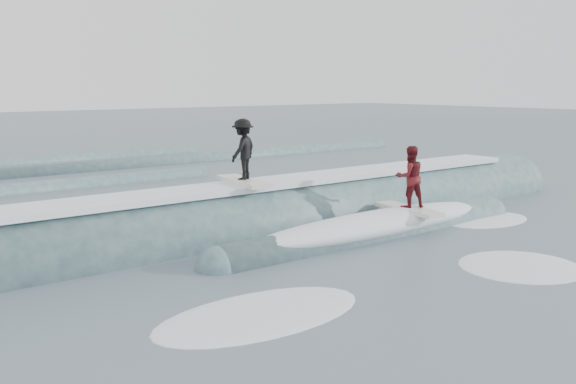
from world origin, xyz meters
TOP-DOWN VIEW (x-y plane):
  - ground at (0.00, 0.00)m, footprint 160.00×160.00m
  - breaking_wave at (0.19, 4.27)m, footprint 23.67×3.95m
  - surfer_black at (-0.58, 4.50)m, footprint 1.08×2.06m
  - surfer_red at (2.89, 2.30)m, footprint 0.90×2.05m
  - whitewater at (0.80, -1.22)m, footprint 16.01×8.06m
  - far_swells at (0.16, 17.65)m, footprint 36.43×8.65m

SIDE VIEW (x-z plane):
  - ground at x=0.00m, z-range 0.00..0.00m
  - whitewater at x=0.80m, z-range -0.05..0.05m
  - far_swells at x=0.16m, z-range -0.40..0.40m
  - breaking_wave at x=0.19m, z-range -1.13..1.21m
  - surfer_red at x=2.89m, z-range 0.40..2.04m
  - surfer_black at x=-0.58m, z-range 1.19..2.74m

